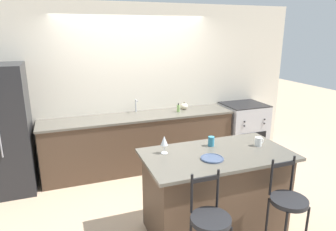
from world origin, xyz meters
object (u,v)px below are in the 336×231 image
at_px(oven_range, 243,129).
at_px(tumbler_cup, 211,141).
at_px(soap_bottle, 178,108).
at_px(bar_stool_near, 210,229).
at_px(bar_stool_far, 287,210).
at_px(wine_glass, 164,141).
at_px(dinner_plate, 212,158).
at_px(pumpkin_decoration, 184,106).
at_px(coffee_mug, 259,142).

bearing_deg(oven_range, tumbler_cup, -133.53).
distance_m(oven_range, tumbler_cup, 2.34).
xyz_separation_m(tumbler_cup, soap_bottle, (0.26, 1.66, -0.03)).
xyz_separation_m(bar_stool_near, bar_stool_far, (0.86, 0.01, 0.00)).
distance_m(bar_stool_far, soap_bottle, 2.58).
xyz_separation_m(bar_stool_near, wine_glass, (-0.12, 0.87, 0.54)).
distance_m(oven_range, dinner_plate, 2.69).
xyz_separation_m(bar_stool_far, tumbler_cup, (-0.39, 0.88, 0.46)).
distance_m(pumpkin_decoration, soap_bottle, 0.22).
xyz_separation_m(wine_glass, soap_bottle, (0.85, 1.67, -0.11)).
bearing_deg(pumpkin_decoration, coffee_mug, -87.29).
bearing_deg(pumpkin_decoration, soap_bottle, -139.39).
relative_size(wine_glass, tumbler_cup, 1.76).
distance_m(wine_glass, soap_bottle, 1.88).
bearing_deg(wine_glass, coffee_mug, -8.94).
bearing_deg(bar_stool_near, pumpkin_decoration, 71.63).
xyz_separation_m(bar_stool_far, coffee_mug, (0.13, 0.69, 0.45)).
bearing_deg(dinner_plate, coffee_mug, 12.25).
relative_size(dinner_plate, wine_glass, 1.22).
xyz_separation_m(dinner_plate, pumpkin_decoration, (0.59, 2.14, 0.01)).
height_order(wine_glass, soap_bottle, wine_glass).
bearing_deg(pumpkin_decoration, dinner_plate, -105.52).
bearing_deg(tumbler_cup, coffee_mug, -20.00).
bearing_deg(coffee_mug, oven_range, 60.36).
bearing_deg(wine_glass, tumbler_cup, 1.49).
xyz_separation_m(oven_range, wine_glass, (-2.16, -1.67, 0.62)).
xyz_separation_m(oven_range, bar_stool_near, (-2.04, -2.54, 0.08)).
bearing_deg(bar_stool_far, tumbler_cup, 113.92).
bearing_deg(coffee_mug, bar_stool_far, -100.56).
relative_size(bar_stool_far, coffee_mug, 9.20).
bearing_deg(wine_glass, oven_range, 37.71).
bearing_deg(pumpkin_decoration, bar_stool_near, -108.37).
xyz_separation_m(pumpkin_decoration, soap_bottle, (-0.17, -0.14, 0.01)).
height_order(wine_glass, coffee_mug, wine_glass).
distance_m(bar_stool_near, bar_stool_far, 0.86).
bearing_deg(dinner_plate, bar_stool_near, -118.51).
height_order(bar_stool_far, coffee_mug, coffee_mug).
distance_m(bar_stool_near, pumpkin_decoration, 2.87).
height_order(oven_range, dinner_plate, dinner_plate).
height_order(bar_stool_near, dinner_plate, bar_stool_near).
bearing_deg(coffee_mug, pumpkin_decoration, 92.71).
bearing_deg(soap_bottle, coffee_mug, -81.94).
bearing_deg(pumpkin_decoration, wine_glass, -119.16).
bearing_deg(bar_stool_near, coffee_mug, 35.34).
relative_size(wine_glass, soap_bottle, 1.33).
relative_size(dinner_plate, soap_bottle, 1.62).
xyz_separation_m(oven_range, tumbler_cup, (-1.57, -1.65, 0.54)).
bearing_deg(dinner_plate, oven_range, 48.90).
distance_m(oven_range, bar_stool_near, 3.26).
height_order(wine_glass, pumpkin_decoration, wine_glass).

